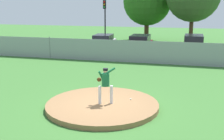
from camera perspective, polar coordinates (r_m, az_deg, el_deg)
The scene contains 12 objects.
ground_plane at distance 17.92m, azimuth 3.70°, elevation -1.03°, with size 80.00×80.00×0.00m, color #386B2D.
asphalt_strip at distance 26.14m, azimuth 7.45°, elevation 3.33°, with size 44.00×7.00×0.01m, color #2B2B2D.
pitchers_mound at distance 12.32m, azimuth -1.95°, elevation -7.08°, with size 4.86×4.86×0.20m, color olive.
pitcher_youth at distance 11.90m, azimuth -1.36°, elevation -2.44°, with size 0.82×0.32×1.61m.
baseball at distance 12.66m, azimuth 3.81°, elevation -5.87°, with size 0.07×0.07×0.07m, color white.
chainlink_fence at distance 21.61m, azimuth 5.87°, elevation 3.65°, with size 38.19×0.07×1.81m.
parked_car_champagne at distance 26.20m, azimuth 16.11°, elevation 4.81°, with size 1.81×4.81×1.76m.
parked_car_white at distance 27.07m, azimuth -1.77°, elevation 5.41°, with size 1.95×4.14×1.61m.
parked_car_burgundy at distance 25.91m, azimuth 5.70°, elevation 5.09°, with size 1.83×4.49×1.68m.
traffic_cone_orange at distance 25.54m, azimuth 9.69°, elevation 3.62°, with size 0.40×0.40×0.55m.
traffic_light_near at distance 30.63m, azimuth -1.46°, elevation 11.06°, with size 0.28×0.46×4.84m.
tree_bushy_near at distance 35.46m, azimuth 7.13°, elevation 13.55°, with size 5.80×5.80×7.67m.
Camera 1 is at (3.43, -11.05, 4.32)m, focal length 45.31 mm.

